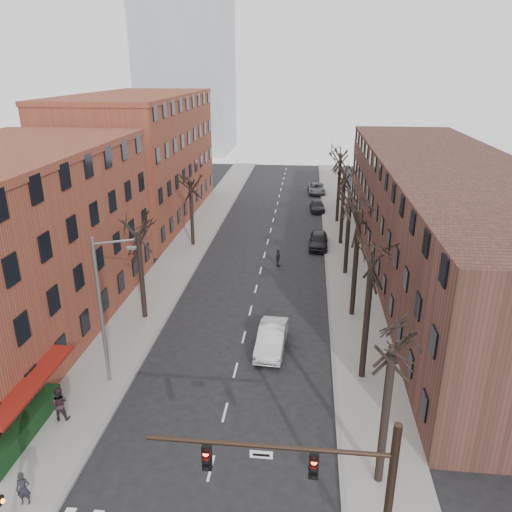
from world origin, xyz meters
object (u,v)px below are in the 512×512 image
(parked_car_mid, at_px, (317,206))
(pedestrian_a, at_px, (23,489))
(parked_car_near, at_px, (319,240))
(silver_sedan, at_px, (272,338))

(parked_car_mid, distance_m, pedestrian_a, 49.24)
(parked_car_near, distance_m, parked_car_mid, 13.96)
(silver_sedan, bearing_deg, parked_car_mid, 87.48)
(parked_car_mid, height_order, pedestrian_a, pedestrian_a)
(parked_car_near, height_order, pedestrian_a, pedestrian_a)
(parked_car_near, bearing_deg, pedestrian_a, -109.18)
(parked_car_mid, bearing_deg, pedestrian_a, -107.94)
(silver_sedan, xyz_separation_m, pedestrian_a, (-9.37, -13.53, 0.11))
(silver_sedan, distance_m, parked_car_mid, 34.21)
(silver_sedan, relative_size, pedestrian_a, 3.18)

